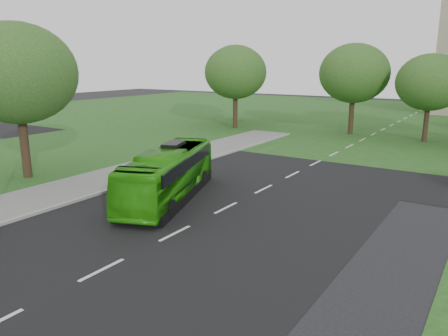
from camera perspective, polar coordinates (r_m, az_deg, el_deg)
name	(u,v)px	position (r m, az deg, el deg)	size (l,w,h in m)	color
ground	(202,220)	(20.23, -2.83, -6.79)	(160.00, 160.00, 0.00)	black
street_surfaces	(348,144)	(40.44, 15.87, 3.00)	(120.00, 120.00, 0.15)	black
tree_park_a	(235,72)	(48.62, 1.51, 12.37)	(6.76, 6.76, 8.98)	black
tree_park_b	(354,73)	(46.12, 16.63, 11.76)	(6.88, 6.88, 9.03)	black
tree_park_c	(430,82)	(43.87, 25.35, 10.07)	(5.98, 5.98, 7.94)	black
tree_park_f	(236,70)	(55.05, 1.53, 12.73)	(6.97, 6.97, 9.30)	black
tree_side_near	(17,74)	(29.54, -25.42, 11.08)	(7.13, 7.13, 9.47)	black
bus	(169,174)	(23.21, -7.26, -0.77)	(2.25, 9.60, 2.68)	#30AC12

